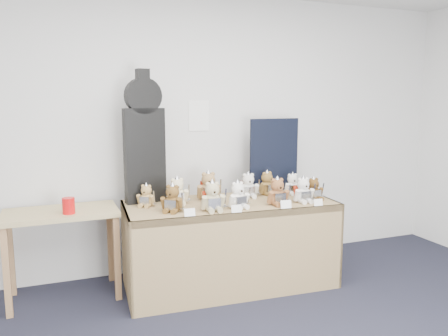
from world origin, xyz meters
name	(u,v)px	position (x,y,z in m)	size (l,w,h in m)	color
room_shell	(199,116)	(0.18, 2.49, 1.53)	(6.00, 6.00, 6.00)	silver
display_table	(233,222)	(0.27, 1.82, 0.61)	(1.90, 0.87, 0.78)	#93734B
side_table	(62,225)	(-1.14, 2.15, 0.64)	(0.93, 0.53, 0.76)	tan
guitar_case	(144,138)	(-0.43, 2.17, 1.35)	(0.37, 0.15, 1.17)	black
navy_board	(274,155)	(0.88, 2.22, 1.14)	(0.54, 0.02, 0.72)	black
red_cup	(69,206)	(-1.08, 2.03, 0.83)	(0.10, 0.10, 0.13)	red
teddy_front_far_left	(172,199)	(-0.29, 1.75, 0.88)	(0.21, 0.21, 0.26)	brown
teddy_front_left	(213,198)	(0.03, 1.66, 0.89)	(0.23, 0.19, 0.28)	tan
teddy_front_centre	(238,196)	(0.26, 1.68, 0.88)	(0.22, 0.19, 0.26)	white
teddy_front_right	(278,193)	(0.63, 1.66, 0.88)	(0.22, 0.17, 0.27)	brown
teddy_front_far_right	(303,191)	(0.89, 1.66, 0.88)	(0.21, 0.18, 0.26)	silver
teddy_front_end	(314,190)	(1.03, 1.71, 0.87)	(0.19, 0.16, 0.23)	brown
teddy_back_left	(177,192)	(-0.18, 1.99, 0.88)	(0.22, 0.18, 0.27)	beige
teddy_back_centre_left	(208,187)	(0.13, 2.05, 0.89)	(0.24, 0.22, 0.30)	#9E7B4F
teddy_back_centre_right	(248,186)	(0.51, 2.03, 0.88)	(0.21, 0.19, 0.26)	silver
teddy_back_right	(267,184)	(0.73, 2.06, 0.88)	(0.22, 0.20, 0.26)	olive
teddy_back_end	(293,185)	(0.97, 2.00, 0.87)	(0.19, 0.16, 0.23)	white
teddy_back_far_left	(146,196)	(-0.45, 2.01, 0.86)	(0.17, 0.18, 0.22)	#AB874F
entry_card_a	(190,212)	(-0.20, 1.55, 0.81)	(0.09, 0.00, 0.06)	white
entry_card_b	(237,209)	(0.19, 1.53, 0.81)	(0.09, 0.00, 0.06)	white
entry_card_c	(286,204)	(0.63, 1.51, 0.81)	(0.10, 0.00, 0.07)	white
entry_card_d	(318,202)	(0.94, 1.49, 0.81)	(0.08, 0.00, 0.06)	white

